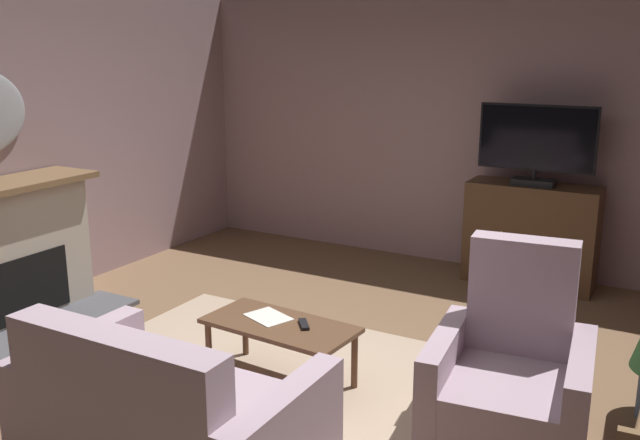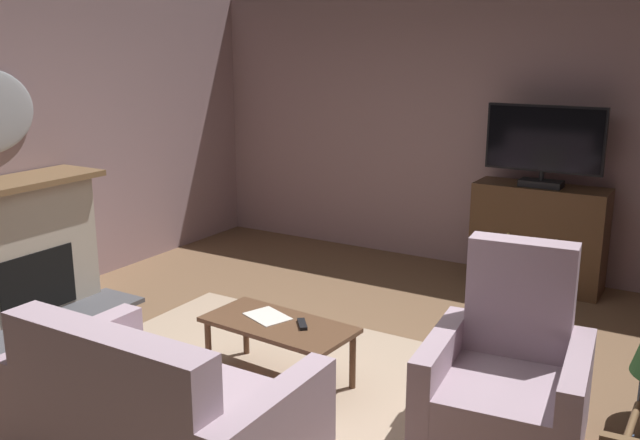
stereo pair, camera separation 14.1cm
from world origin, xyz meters
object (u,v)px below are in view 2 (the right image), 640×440
object	(u,v)px
folded_newspaper	(267,316)
armchair_near_window	(506,384)
cat	(104,347)
sofa_floral	(158,421)
television	(544,144)
coffee_table	(279,330)
tv_remote	(302,324)
fireplace	(20,252)
tv_cabinet	(538,239)

from	to	relation	value
folded_newspaper	armchair_near_window	size ratio (longest dim) A/B	0.27
cat	sofa_floral	bearing A→B (deg)	-31.58
television	armchair_near_window	xyz separation A→B (m)	(0.53, -2.68, -1.03)
sofa_floral	coffee_table	bearing A→B (deg)	92.67
tv_remote	armchair_near_window	xyz separation A→B (m)	(1.34, 0.08, -0.11)
armchair_near_window	fireplace	bearing A→B (deg)	-176.68
coffee_table	television	bearing A→B (deg)	70.70
folded_newspaper	fireplace	bearing A→B (deg)	-155.13
tv_remote	cat	size ratio (longest dim) A/B	0.29
television	tv_remote	bearing A→B (deg)	-106.51
armchair_near_window	tv_remote	bearing A→B (deg)	-176.59
tv_cabinet	cat	distance (m)	3.96
cat	tv_remote	bearing A→B (deg)	15.66
television	tv_cabinet	bearing A→B (deg)	90.00
fireplace	armchair_near_window	bearing A→B (deg)	3.32
tv_remote	cat	xyz separation A→B (m)	(-1.45, -0.41, -0.35)
coffee_table	armchair_near_window	world-z (taller)	armchair_near_window
folded_newspaper	coffee_table	bearing A→B (deg)	-0.33
folded_newspaper	cat	size ratio (longest dim) A/B	0.52
coffee_table	folded_newspaper	bearing A→B (deg)	158.66
folded_newspaper	armchair_near_window	world-z (taller)	armchair_near_window
tv_cabinet	television	bearing A→B (deg)	-90.00
folded_newspaper	armchair_near_window	bearing A→B (deg)	23.56
fireplace	tv_cabinet	bearing A→B (deg)	40.36
coffee_table	tv_remote	size ratio (longest dim) A/B	6.23
television	sofa_floral	world-z (taller)	television
cat	armchair_near_window	bearing A→B (deg)	9.89
television	tv_remote	xyz separation A→B (m)	(-0.82, -2.76, -0.92)
coffee_table	sofa_floral	size ratio (longest dim) A/B	0.69
coffee_table	tv_remote	distance (m)	0.18
tv_cabinet	television	size ratio (longest dim) A/B	1.14
tv_cabinet	coffee_table	xyz separation A→B (m)	(-0.98, -2.86, -0.08)
fireplace	tv_remote	world-z (taller)	fireplace
coffee_table	sofa_floral	xyz separation A→B (m)	(0.06, -1.20, -0.06)
fireplace	cat	xyz separation A→B (m)	(1.22, -0.25, -0.46)
fireplace	folded_newspaper	size ratio (longest dim) A/B	4.94
tv_remote	sofa_floral	distance (m)	1.25
fireplace	tv_cabinet	distance (m)	4.59
folded_newspaper	tv_cabinet	bearing A→B (deg)	89.55
tv_remote	sofa_floral	xyz separation A→B (m)	(-0.11, -1.24, -0.12)
tv_cabinet	tv_remote	distance (m)	2.93
coffee_table	cat	distance (m)	1.37
sofa_floral	tv_remote	bearing A→B (deg)	85.06
folded_newspaper	cat	distance (m)	1.29
coffee_table	cat	world-z (taller)	coffee_table
fireplace	folded_newspaper	bearing A→B (deg)	3.85
coffee_table	folded_newspaper	size ratio (longest dim) A/B	3.53
television	folded_newspaper	distance (m)	3.11
fireplace	television	xyz separation A→B (m)	(3.50, 2.92, 0.81)
tv_cabinet	sofa_floral	world-z (taller)	tv_cabinet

